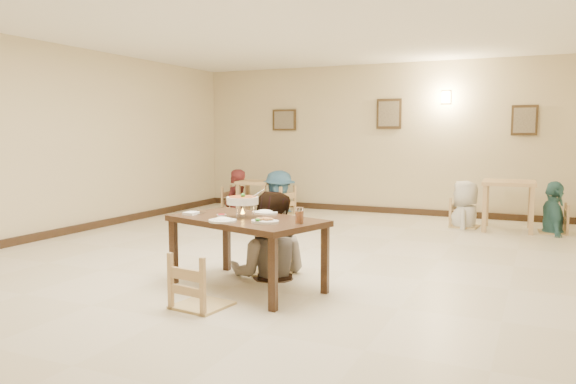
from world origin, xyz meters
The scene contains 31 objects.
floor centered at (0.00, 0.00, 0.00)m, with size 10.00×10.00×0.00m, color beige.
ceiling centered at (0.00, 0.00, 3.00)m, with size 10.00×10.00×0.00m, color white.
wall_back centered at (0.00, 5.00, 1.50)m, with size 10.00×10.00×0.00m, color beige.
wall_left centered at (-4.00, 0.00, 1.50)m, with size 10.00×10.00×0.00m, color beige.
baseboard_back centered at (0.00, 4.97, 0.06)m, with size 8.00×0.06×0.12m, color #332114.
baseboard_left centered at (-3.97, 0.00, 0.06)m, with size 0.06×10.00×0.12m, color #332114.
picture_a centered at (-2.20, 4.96, 1.90)m, with size 0.55×0.04×0.45m.
picture_b centered at (0.10, 4.96, 2.00)m, with size 0.50×0.04×0.60m.
picture_c centered at (2.60, 4.96, 1.85)m, with size 0.45×0.04×0.55m.
wall_sconce centered at (1.20, 4.96, 2.30)m, with size 0.16×0.05×0.22m, color #FFD88C.
main_table centered at (0.16, -1.08, 0.66)m, with size 1.78×1.32×0.74m.
chair_far centered at (0.14, -0.41, 0.47)m, with size 0.44×0.44×0.93m.
chair_near centered at (0.08, -1.81, 0.49)m, with size 0.46×0.46×0.99m.
main_diner centered at (0.14, -0.52, 0.97)m, with size 0.94×0.73×1.93m, color gray.
curry_warmer centered at (0.10, -1.06, 0.92)m, with size 0.37×0.33×0.30m.
rice_plate_far centered at (0.20, -0.74, 0.76)m, with size 0.29×0.29×0.07m.
rice_plate_near centered at (0.07, -1.40, 0.76)m, with size 0.28×0.28×0.06m.
fried_plate centered at (0.48, -1.29, 0.76)m, with size 0.28×0.28×0.06m.
chili_dish centered at (-0.15, -1.07, 0.75)m, with size 0.10×0.10×0.02m.
napkin_cutlery centered at (-0.49, -1.12, 0.76)m, with size 0.15×0.25×0.03m.
drink_glass centered at (0.81, -1.20, 0.82)m, with size 0.08×0.08×0.16m.
bg_table_left centered at (-2.33, 3.85, 0.53)m, with size 0.75×0.75×0.66m.
bg_table_right centered at (2.44, 3.83, 0.69)m, with size 0.87×0.87×0.83m.
bg_chair_ll centered at (-2.83, 3.91, 0.49)m, with size 0.46×0.46×0.98m.
bg_chair_lr centered at (-1.83, 3.90, 0.54)m, with size 0.51×0.51×1.09m.
bg_chair_rl centered at (1.74, 3.87, 0.48)m, with size 0.45×0.45×0.96m.
bg_chair_rr centered at (3.13, 3.86, 0.45)m, with size 0.42×0.42×0.90m.
bg_diner_a centered at (-2.83, 3.91, 0.88)m, with size 0.64×0.42×1.75m, color #581E20.
bg_diner_b centered at (-1.83, 3.90, 0.88)m, with size 1.13×0.65×1.75m, color teal.
bg_diner_c centered at (1.74, 3.87, 0.81)m, with size 0.79×0.51×1.61m, color silver.
bg_diner_d centered at (3.13, 3.86, 0.85)m, with size 0.99×0.41×1.69m, color teal.
Camera 1 is at (2.93, -6.14, 1.62)m, focal length 35.00 mm.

